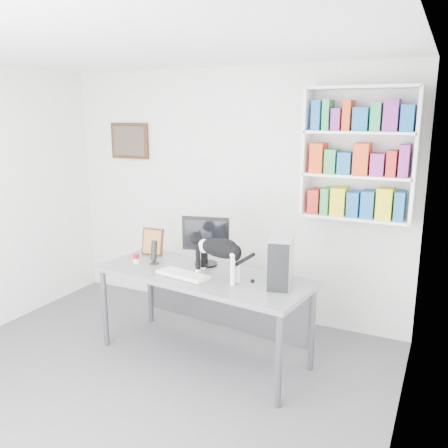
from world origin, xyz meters
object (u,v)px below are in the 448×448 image
object	(u,v)px
leaning_print	(153,241)
desk	(203,316)
monitor	(206,241)
speaker	(154,252)
cat	(219,258)
bookshelf	(359,154)
keyboard	(183,275)
soup_can	(136,259)
pc_tower	(281,261)

from	to	relation	value
leaning_print	desk	bearing A→B (deg)	-26.54
monitor	speaker	bearing A→B (deg)	-171.23
monitor	cat	bearing A→B (deg)	-59.71
desk	leaning_print	distance (m)	0.96
bookshelf	keyboard	bearing A→B (deg)	-137.53
leaning_print	soup_can	bearing A→B (deg)	-93.19
bookshelf	keyboard	xyz separation A→B (m)	(-1.24, -1.14, -1.01)
monitor	soup_can	world-z (taller)	monitor
monitor	pc_tower	world-z (taller)	monitor
soup_can	cat	size ratio (longest dim) A/B	0.14
cat	monitor	bearing A→B (deg)	144.89
keyboard	leaning_print	size ratio (longest dim) A/B	1.70
desk	speaker	size ratio (longest dim) A/B	8.30
leaning_print	cat	xyz separation A→B (m)	(0.93, -0.37, 0.05)
leaning_print	pc_tower	bearing A→B (deg)	-14.43
bookshelf	desk	size ratio (longest dim) A/B	0.63
pc_tower	leaning_print	world-z (taller)	pc_tower
speaker	soup_can	size ratio (longest dim) A/B	2.68
monitor	pc_tower	bearing A→B (deg)	-25.82
soup_can	cat	world-z (taller)	cat
monitor	cat	distance (m)	0.43
monitor	pc_tower	xyz separation A→B (m)	(0.80, -0.19, -0.03)
bookshelf	monitor	size ratio (longest dim) A/B	2.60
leaning_print	soup_can	distance (m)	0.32
soup_can	pc_tower	bearing A→B (deg)	2.15
desk	pc_tower	world-z (taller)	pc_tower
bookshelf	speaker	distance (m)	2.13
bookshelf	soup_can	distance (m)	2.32
bookshelf	cat	xyz separation A→B (m)	(-0.93, -1.07, -0.84)
speaker	soup_can	distance (m)	0.19
bookshelf	soup_can	world-z (taller)	bookshelf
monitor	cat	xyz separation A→B (m)	(0.29, -0.31, -0.05)
leaning_print	keyboard	bearing A→B (deg)	-40.29
monitor	desk	bearing A→B (deg)	-82.08
desk	leaning_print	xyz separation A→B (m)	(-0.73, 0.29, 0.55)
pc_tower	leaning_print	distance (m)	1.47
monitor	speaker	world-z (taller)	monitor
desk	cat	bearing A→B (deg)	-14.45
desk	cat	world-z (taller)	cat
bookshelf	cat	size ratio (longest dim) A/B	2.01
bookshelf	leaning_print	bearing A→B (deg)	-159.36
leaning_print	cat	bearing A→B (deg)	-26.44
soup_can	monitor	bearing A→B (deg)	20.80
speaker	leaning_print	size ratio (longest dim) A/B	0.83
bookshelf	pc_tower	bearing A→B (deg)	-113.49
pc_tower	speaker	xyz separation A→B (m)	(-1.27, 0.00, -0.09)
monitor	keyboard	world-z (taller)	monitor
speaker	keyboard	bearing A→B (deg)	-15.76
cat	keyboard	bearing A→B (deg)	-155.95
bookshelf	cat	world-z (taller)	bookshelf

